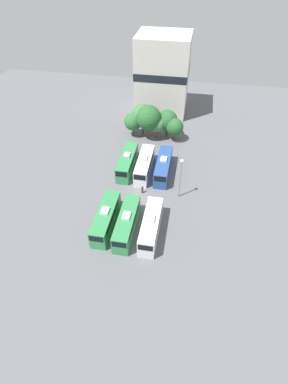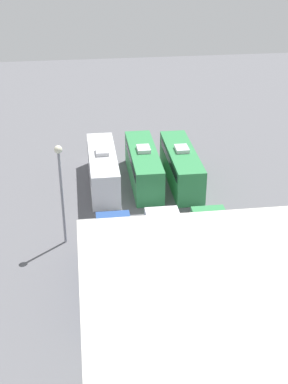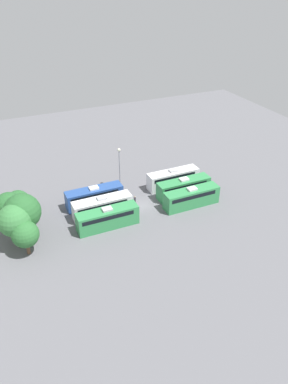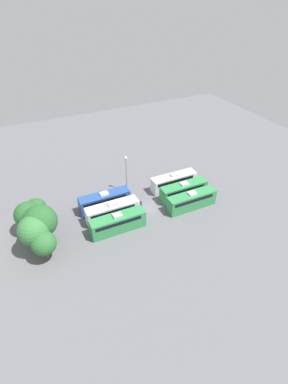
% 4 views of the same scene
% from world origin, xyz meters
% --- Properties ---
extents(ground_plane, '(111.04, 111.04, 0.00)m').
position_xyz_m(ground_plane, '(0.00, 0.00, 0.00)').
color(ground_plane, slate).
extents(bus_0, '(2.55, 10.10, 3.59)m').
position_xyz_m(bus_0, '(-3.66, -7.56, 1.78)').
color(bus_0, '#338C4C').
rests_on(bus_0, ground_plane).
extents(bus_1, '(2.55, 10.10, 3.59)m').
position_xyz_m(bus_1, '(-0.11, -7.99, 1.78)').
color(bus_1, '#338C4C').
rests_on(bus_1, ground_plane).
extents(bus_2, '(2.55, 10.10, 3.59)m').
position_xyz_m(bus_2, '(3.74, -7.85, 1.78)').
color(bus_2, silver).
rests_on(bus_2, ground_plane).
extents(bus_3, '(2.55, 10.10, 3.59)m').
position_xyz_m(bus_3, '(-3.58, 7.95, 1.78)').
color(bus_3, '#338C4C').
rests_on(bus_3, ground_plane).
extents(bus_4, '(2.55, 10.10, 3.59)m').
position_xyz_m(bus_4, '(-0.06, 7.64, 1.78)').
color(bus_4, silver).
rests_on(bus_4, ground_plane).
extents(bus_5, '(2.55, 10.10, 3.59)m').
position_xyz_m(bus_5, '(3.64, 7.84, 1.78)').
color(bus_5, '#284C93').
rests_on(bus_5, ground_plane).
extents(worker_person, '(0.36, 0.36, 1.78)m').
position_xyz_m(worker_person, '(0.68, 1.35, 0.83)').
color(worker_person, '#333338').
rests_on(worker_person, ground_plane).
extents(light_pole, '(0.60, 0.60, 8.23)m').
position_xyz_m(light_pole, '(7.32, 1.55, 5.54)').
color(light_pole, gray).
rests_on(light_pole, ground_plane).
extents(tree_0, '(4.00, 4.00, 5.54)m').
position_xyz_m(tree_0, '(-5.05, 20.82, 3.52)').
color(tree_0, brown).
rests_on(tree_0, ground_plane).
extents(tree_1, '(4.95, 4.95, 7.34)m').
position_xyz_m(tree_1, '(-2.95, 21.76, 4.85)').
color(tree_1, brown).
rests_on(tree_1, ground_plane).
extents(tree_2, '(5.58, 5.58, 7.86)m').
position_xyz_m(tree_2, '(-1.42, 20.42, 5.05)').
color(tree_2, brown).
rests_on(tree_2, ground_plane).
extents(tree_3, '(3.39, 3.39, 5.39)m').
position_xyz_m(tree_3, '(0.57, 20.36, 3.68)').
color(tree_3, brown).
rests_on(tree_3, ground_plane).
extents(tree_4, '(4.66, 4.66, 6.34)m').
position_xyz_m(tree_4, '(2.59, 22.00, 3.99)').
color(tree_4, brown).
rests_on(tree_4, ground_plane).
extents(tree_5, '(3.88, 3.88, 5.32)m').
position_xyz_m(tree_5, '(4.51, 20.42, 3.37)').
color(tree_5, brown).
rests_on(tree_5, ground_plane).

